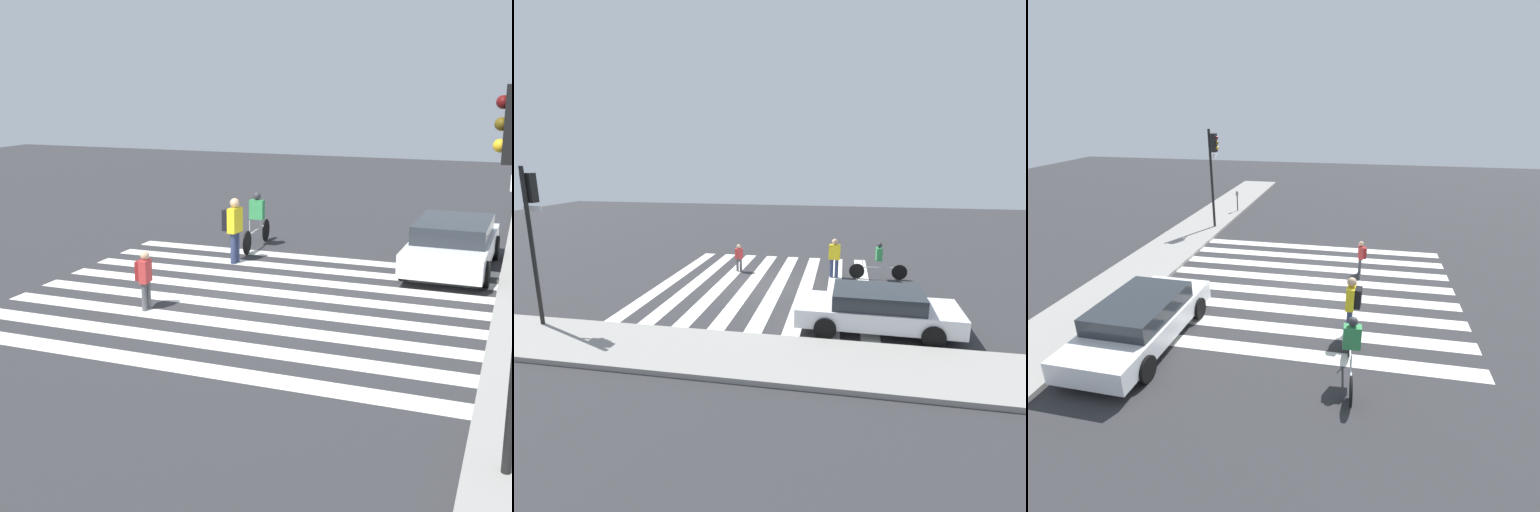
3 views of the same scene
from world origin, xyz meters
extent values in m
plane|color=#2D2D30|center=(0.00, 0.00, 0.00)|extent=(60.00, 60.00, 0.00)
cube|color=gray|center=(0.00, 6.25, 0.07)|extent=(36.00, 2.50, 0.14)
cube|color=silver|center=(-4.01, 0.00, 0.00)|extent=(0.55, 10.00, 0.01)
cube|color=silver|center=(-2.86, 0.00, 0.00)|extent=(0.55, 10.00, 0.01)
cube|color=silver|center=(-1.72, 0.00, 0.00)|extent=(0.55, 10.00, 0.01)
cube|color=silver|center=(-0.57, 0.00, 0.00)|extent=(0.55, 10.00, 0.01)
cube|color=silver|center=(0.57, 0.00, 0.00)|extent=(0.55, 10.00, 0.01)
cube|color=silver|center=(1.72, 0.00, 0.00)|extent=(0.55, 10.00, 0.01)
cube|color=silver|center=(2.86, 0.00, 0.00)|extent=(0.55, 10.00, 0.01)
cube|color=silver|center=(4.01, 0.00, 0.00)|extent=(0.55, 10.00, 0.01)
cylinder|color=black|center=(5.80, 5.50, 2.42)|extent=(0.12, 0.12, 4.85)
cube|color=black|center=(5.80, 5.29, 4.23)|extent=(0.32, 0.26, 0.84)
cube|color=silver|center=(5.80, 5.29, 3.63)|extent=(0.60, 0.02, 0.16)
sphere|color=#590F0F|center=(5.80, 5.13, 4.46)|extent=(0.15, 0.15, 0.15)
sphere|color=#59470F|center=(5.80, 5.13, 4.23)|extent=(0.15, 0.15, 0.15)
sphere|color=gold|center=(5.80, 5.13, 4.00)|extent=(0.15, 0.15, 0.15)
cylinder|color=navy|center=(-2.89, -1.60, 0.41)|extent=(0.15, 0.15, 0.82)
cylinder|color=navy|center=(-2.68, -1.60, 0.41)|extent=(0.15, 0.15, 0.82)
cube|color=yellow|center=(-2.79, -1.60, 1.14)|extent=(0.50, 0.26, 0.65)
sphere|color=tan|center=(-2.79, -1.60, 1.59)|extent=(0.26, 0.26, 0.26)
cube|color=black|center=(-2.77, -1.79, 1.14)|extent=(0.37, 0.20, 0.54)
cylinder|color=#4C4C51|center=(1.46, -1.80, 0.30)|extent=(0.11, 0.11, 0.60)
cylinder|color=#4C4C51|center=(1.62, -1.80, 0.30)|extent=(0.11, 0.11, 0.60)
cube|color=#B73333|center=(1.54, -1.80, 0.84)|extent=(0.37, 0.20, 0.48)
sphere|color=tan|center=(1.54, -1.80, 1.18)|extent=(0.19, 0.19, 0.19)
cube|color=maroon|center=(1.52, -1.94, 0.84)|extent=(0.28, 0.16, 0.40)
cylinder|color=black|center=(-3.76, -1.65, 0.33)|extent=(0.66, 0.08, 0.66)
cylinder|color=black|center=(-5.56, -1.77, 0.33)|extent=(0.66, 0.08, 0.66)
cube|color=#B2B2B7|center=(-4.66, -1.71, 0.51)|extent=(1.53, 0.13, 0.04)
cylinder|color=#B2B2B7|center=(-4.97, -1.73, 0.67)|extent=(0.03, 0.03, 0.32)
cylinder|color=#B2B2B7|center=(-3.99, -1.67, 0.71)|extent=(0.03, 0.03, 0.40)
cube|color=#338C4C|center=(-4.66, -1.71, 1.10)|extent=(0.26, 0.41, 0.55)
sphere|color=#333338|center=(-4.66, -1.71, 1.50)|extent=(0.22, 0.22, 0.22)
cube|color=silver|center=(-4.20, 3.78, 0.54)|extent=(4.77, 2.02, 0.55)
cube|color=#23282D|center=(-4.20, 3.78, 1.04)|extent=(2.64, 1.82, 0.46)
cylinder|color=black|center=(-2.71, 4.69, 0.32)|extent=(0.64, 0.21, 0.64)
cylinder|color=black|center=(-2.75, 2.81, 0.32)|extent=(0.64, 0.21, 0.64)
cylinder|color=black|center=(-5.64, 4.75, 0.32)|extent=(0.64, 0.21, 0.64)
cylinder|color=black|center=(-5.68, 2.88, 0.32)|extent=(0.64, 0.21, 0.64)
camera|label=1|loc=(13.99, 5.46, 4.69)|focal=50.00mm
camera|label=2|loc=(-3.09, 15.41, 4.99)|focal=28.00mm
camera|label=3|loc=(-12.50, -1.71, 6.04)|focal=28.00mm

